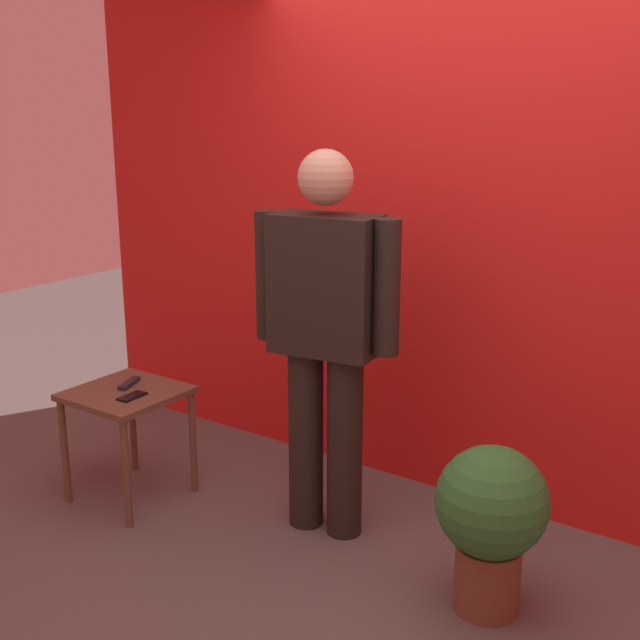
% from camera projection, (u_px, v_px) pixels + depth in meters
% --- Properties ---
extents(ground_plane, '(12.00, 12.00, 0.00)m').
position_uv_depth(ground_plane, '(346.00, 612.00, 3.18)').
color(ground_plane, '#59544F').
extents(back_wall_red, '(5.05, 0.12, 2.70)m').
position_uv_depth(back_wall_red, '(490.00, 234.00, 3.80)').
color(back_wall_red, red).
rests_on(back_wall_red, ground_plane).
extents(standing_person, '(0.70, 0.30, 1.76)m').
position_uv_depth(standing_person, '(325.00, 327.00, 3.56)').
color(standing_person, black).
rests_on(standing_person, ground_plane).
extents(side_table, '(0.51, 0.51, 0.57)m').
position_uv_depth(side_table, '(127.00, 408.00, 4.00)').
color(side_table, brown).
rests_on(side_table, ground_plane).
extents(cell_phone, '(0.08, 0.15, 0.01)m').
position_uv_depth(cell_phone, '(132.00, 396.00, 3.88)').
color(cell_phone, black).
rests_on(cell_phone, side_table).
extents(tv_remote, '(0.10, 0.17, 0.02)m').
position_uv_depth(tv_remote, '(129.00, 383.00, 4.04)').
color(tv_remote, black).
rests_on(tv_remote, side_table).
extents(potted_plant, '(0.44, 0.44, 0.69)m').
position_uv_depth(potted_plant, '(491.00, 516.00, 3.10)').
color(potted_plant, brown).
rests_on(potted_plant, ground_plane).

